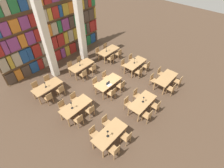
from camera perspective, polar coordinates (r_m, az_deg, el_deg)
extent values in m
plane|color=#4C3828|center=(11.94, -0.97, -1.83)|extent=(40.00, 40.00, 0.00)
cube|color=brown|center=(14.17, -18.92, 16.95)|extent=(8.81, 0.06, 5.50)
cube|color=brown|center=(15.44, -16.69, 7.83)|extent=(8.81, 0.35, 0.03)
cube|color=#47382D|center=(14.00, -30.13, 1.59)|extent=(0.56, 0.20, 0.86)
cube|color=orange|center=(14.10, -28.20, 2.72)|extent=(0.44, 0.20, 0.86)
cube|color=#47382D|center=(14.23, -26.23, 3.88)|extent=(0.60, 0.20, 0.86)
cube|color=navy|center=(14.39, -24.10, 5.11)|extent=(0.60, 0.20, 0.86)
cube|color=maroon|center=(14.55, -22.39, 6.10)|extent=(0.39, 0.20, 0.86)
cube|color=tan|center=(14.72, -20.69, 7.07)|extent=(0.55, 0.20, 0.86)
cube|color=#236B38|center=(14.92, -18.98, 8.03)|extent=(0.42, 0.20, 0.86)
cube|color=maroon|center=(15.13, -17.37, 8.93)|extent=(0.53, 0.20, 0.86)
cube|color=#84387A|center=(15.35, -15.78, 9.80)|extent=(0.37, 0.20, 0.86)
cube|color=#B7932D|center=(15.55, -14.44, 10.53)|extent=(0.41, 0.20, 0.86)
cube|color=maroon|center=(15.82, -12.81, 11.41)|extent=(0.63, 0.20, 0.86)
cube|color=#47382D|center=(16.07, -11.40, 12.15)|extent=(0.31, 0.20, 0.86)
cube|color=navy|center=(16.25, -10.49, 12.63)|extent=(0.26, 0.20, 0.86)
cube|color=tan|center=(16.49, -9.29, 13.24)|extent=(0.57, 0.20, 0.86)
cube|color=#236B38|center=(16.81, -7.77, 14.01)|extent=(0.45, 0.20, 0.86)
cube|color=navy|center=(17.14, -6.38, 14.71)|extent=(0.55, 0.20, 0.86)
cube|color=#47382D|center=(17.39, -5.34, 15.22)|extent=(0.20, 0.20, 0.86)
cube|color=brown|center=(14.88, -17.52, 11.31)|extent=(8.81, 0.35, 0.03)
cube|color=tan|center=(13.38, -31.94, 5.25)|extent=(0.49, 0.20, 0.97)
cube|color=#B7932D|center=(13.46, -30.28, 6.20)|extent=(0.27, 0.20, 0.97)
cube|color=tan|center=(13.56, -28.71, 7.09)|extent=(0.51, 0.20, 0.97)
cube|color=navy|center=(13.69, -26.81, 8.15)|extent=(0.48, 0.20, 0.97)
cube|color=navy|center=(13.81, -25.32, 8.97)|extent=(0.32, 0.20, 0.97)
cube|color=maroon|center=(13.98, -23.47, 9.98)|extent=(0.60, 0.20, 0.97)
cube|color=tan|center=(14.20, -21.30, 11.15)|extent=(0.59, 0.20, 0.97)
cube|color=#236B38|center=(14.39, -19.67, 12.00)|extent=(0.29, 0.20, 0.97)
cube|color=maroon|center=(14.56, -18.32, 12.70)|extent=(0.39, 0.20, 0.97)
cube|color=maroon|center=(14.81, -16.53, 13.61)|extent=(0.59, 0.20, 0.97)
cube|color=#B7932D|center=(15.05, -14.90, 14.42)|extent=(0.37, 0.20, 0.97)
cube|color=tan|center=(15.29, -13.45, 15.12)|extent=(0.50, 0.20, 0.97)
cube|color=#B7932D|center=(15.55, -11.93, 15.85)|extent=(0.42, 0.20, 0.97)
cube|color=orange|center=(15.80, -10.65, 16.45)|extent=(0.37, 0.20, 0.97)
cube|color=#236B38|center=(16.07, -9.27, 17.08)|extent=(0.47, 0.20, 0.97)
cube|color=#47382D|center=(16.34, -8.02, 17.65)|extent=(0.35, 0.20, 0.97)
cube|color=maroon|center=(16.66, -6.61, 18.26)|extent=(0.59, 0.20, 0.97)
cube|color=maroon|center=(16.91, -5.54, 18.73)|extent=(0.16, 0.20, 0.97)
cube|color=brown|center=(14.38, -18.44, 15.05)|extent=(8.81, 0.35, 0.03)
cube|color=#84387A|center=(12.98, -31.63, 10.09)|extent=(0.31, 0.20, 0.89)
cube|color=#84387A|center=(13.11, -29.57, 11.20)|extent=(0.67, 0.20, 0.89)
cube|color=orange|center=(13.28, -27.26, 12.43)|extent=(0.45, 0.20, 0.89)
cube|color=#84387A|center=(13.46, -25.19, 13.50)|extent=(0.57, 0.20, 0.89)
cube|color=maroon|center=(13.64, -23.34, 14.43)|extent=(0.36, 0.20, 0.89)
cube|color=#236B38|center=(13.78, -22.01, 15.09)|extent=(0.30, 0.20, 0.89)
cube|color=orange|center=(13.98, -20.30, 15.92)|extent=(0.59, 0.20, 0.89)
cube|color=tan|center=(14.22, -18.38, 16.83)|extent=(0.48, 0.20, 0.89)
cube|color=#236B38|center=(14.44, -16.84, 17.54)|extent=(0.32, 0.20, 0.89)
cube|color=#84387A|center=(14.70, -15.10, 18.32)|extent=(0.63, 0.20, 0.89)
cube|color=#47382D|center=(15.01, -13.20, 19.15)|extent=(0.45, 0.20, 0.89)
cube|color=#236B38|center=(15.24, -11.91, 19.69)|extent=(0.33, 0.20, 0.89)
cube|color=orange|center=(15.53, -10.38, 20.32)|extent=(0.63, 0.20, 0.89)
cube|color=#47382D|center=(15.90, -8.55, 21.05)|extent=(0.50, 0.20, 0.89)
cube|color=#47382D|center=(16.25, -6.95, 21.66)|extent=(0.55, 0.20, 0.89)
cube|color=#B7932D|center=(16.52, -5.80, 22.10)|extent=(0.16, 0.20, 0.89)
cube|color=brown|center=(13.95, -19.46, 19.03)|extent=(8.81, 0.35, 0.03)
cube|color=#84387A|center=(12.66, -31.73, 14.98)|extent=(0.52, 0.20, 0.82)
cube|color=orange|center=(12.82, -29.30, 16.21)|extent=(0.57, 0.20, 0.82)
cube|color=#84387A|center=(13.03, -26.83, 17.42)|extent=(0.60, 0.20, 0.82)
cube|color=maroon|center=(13.25, -24.47, 18.53)|extent=(0.52, 0.20, 0.82)
cube|color=#47382D|center=(13.44, -22.64, 19.36)|extent=(0.31, 0.20, 0.82)
cube|color=tan|center=(13.60, -21.23, 19.98)|extent=(0.39, 0.20, 0.82)
cube|color=#B7932D|center=(13.78, -19.78, 20.60)|extent=(0.34, 0.20, 0.82)
cube|color=maroon|center=(14.00, -18.12, 21.29)|extent=(0.51, 0.20, 0.82)
cube|color=navy|center=(14.22, -16.60, 21.91)|extent=(0.27, 0.20, 0.82)
cube|color=#B7932D|center=(14.45, -15.08, 22.50)|extent=(0.51, 0.20, 0.82)
cube|color=orange|center=(14.79, -13.03, 23.28)|extent=(0.69, 0.20, 0.82)
cube|color=#B7932D|center=(15.14, -11.11, 23.97)|extent=(0.36, 0.20, 0.82)
cube|color=#B7932D|center=(15.38, -9.84, 24.41)|extent=(0.33, 0.20, 0.82)
cube|color=#47382D|center=(15.62, -8.69, 24.79)|extent=(0.36, 0.20, 0.82)
cube|color=maroon|center=(15.86, -7.53, 25.17)|extent=(0.33, 0.20, 0.82)
cube|color=#236B38|center=(16.11, -6.42, 25.53)|extent=(0.40, 0.20, 0.82)
cube|color=brown|center=(13.60, -20.58, 23.23)|extent=(8.81, 0.35, 0.03)
cube|color=tan|center=(12.43, -31.67, 20.45)|extent=(0.37, 0.20, 0.86)
cube|color=#236B38|center=(12.58, -29.63, 21.39)|extent=(0.53, 0.20, 0.86)
cube|color=navy|center=(12.79, -27.24, 22.45)|extent=(0.52, 0.20, 0.86)
cube|color=tan|center=(12.99, -25.13, 23.34)|extent=(0.45, 0.20, 0.86)
cube|color=silver|center=(12.25, -20.78, 13.84)|extent=(0.44, 0.44, 6.00)
cube|color=silver|center=(13.65, -10.37, 18.71)|extent=(0.44, 0.44, 6.00)
cube|color=tan|center=(8.93, -0.75, -15.75)|extent=(1.87, 0.84, 0.04)
cylinder|color=tan|center=(8.85, -2.94, -21.79)|extent=(0.07, 0.07, 0.71)
cylinder|color=tan|center=(9.50, 4.42, -14.77)|extent=(0.07, 0.07, 0.71)
cylinder|color=tan|center=(9.09, -6.23, -19.16)|extent=(0.07, 0.07, 0.71)
cylinder|color=tan|center=(9.73, 1.19, -12.59)|extent=(0.07, 0.07, 0.71)
cylinder|color=tan|center=(9.01, -1.08, -21.60)|extent=(0.04, 0.04, 0.44)
cylinder|color=tan|center=(9.13, 0.53, -20.08)|extent=(0.04, 0.04, 0.44)
cylinder|color=tan|center=(8.91, 0.68, -22.90)|extent=(0.04, 0.04, 0.44)
cylinder|color=tan|center=(9.03, 2.28, -21.33)|extent=(0.04, 0.04, 0.44)
cube|color=tan|center=(8.80, 0.61, -20.78)|extent=(0.42, 0.40, 0.04)
cube|color=tan|center=(8.54, 1.63, -20.80)|extent=(0.40, 0.03, 0.42)
cylinder|color=tan|center=(9.45, -3.97, -16.71)|extent=(0.04, 0.04, 0.44)
cylinder|color=tan|center=(9.34, -5.59, -18.10)|extent=(0.04, 0.04, 0.44)
cylinder|color=tan|center=(9.59, -5.47, -15.53)|extent=(0.04, 0.04, 0.44)
cylinder|color=tan|center=(9.47, -7.09, -16.87)|extent=(0.04, 0.04, 0.44)
cube|color=tan|center=(9.26, -5.63, -16.03)|extent=(0.42, 0.40, 0.04)
cube|color=tan|center=(9.14, -6.56, -14.59)|extent=(0.40, 0.03, 0.42)
cylinder|color=tan|center=(9.34, 2.87, -17.79)|extent=(0.04, 0.04, 0.44)
cylinder|color=tan|center=(9.49, 4.30, -16.35)|extent=(0.04, 0.04, 0.44)
cylinder|color=tan|center=(9.25, 4.60, -18.96)|extent=(0.04, 0.04, 0.44)
cylinder|color=tan|center=(9.40, 6.01, -17.48)|extent=(0.04, 0.04, 0.44)
cube|color=tan|center=(9.16, 4.53, -16.89)|extent=(0.42, 0.40, 0.04)
cube|color=tan|center=(8.91, 5.59, -16.78)|extent=(0.40, 0.03, 0.42)
cylinder|color=tan|center=(9.80, -0.13, -13.30)|extent=(0.04, 0.04, 0.44)
cylinder|color=tan|center=(9.66, -1.59, -14.62)|extent=(0.04, 0.04, 0.44)
cylinder|color=tan|center=(9.94, -1.64, -12.23)|extent=(0.04, 0.04, 0.44)
cylinder|color=tan|center=(9.79, -3.10, -13.51)|extent=(0.04, 0.04, 0.44)
cube|color=tan|center=(9.60, -1.64, -12.60)|extent=(0.42, 0.40, 0.04)
cube|color=tan|center=(9.49, -2.51, -11.19)|extent=(0.40, 0.03, 0.42)
cylinder|color=black|center=(8.82, -1.39, -16.64)|extent=(0.14, 0.14, 0.01)
cylinder|color=black|center=(8.64, -1.41, -15.94)|extent=(0.02, 0.02, 0.39)
cone|color=black|center=(8.45, -1.44, -15.11)|extent=(0.11, 0.11, 0.07)
cube|color=tan|center=(10.34, 9.94, -5.71)|extent=(1.87, 0.84, 0.04)
cylinder|color=tan|center=(10.03, 8.56, -10.85)|extent=(0.07, 0.07, 0.71)
cylinder|color=tan|center=(11.05, 13.64, -5.32)|extent=(0.07, 0.07, 0.71)
cylinder|color=tan|center=(10.25, 5.42, -8.92)|extent=(0.07, 0.07, 0.71)
cylinder|color=tan|center=(11.25, 10.71, -3.70)|extent=(0.07, 0.07, 0.71)
cylinder|color=tan|center=(10.21, 9.73, -10.99)|extent=(0.04, 0.04, 0.44)
cylinder|color=tan|center=(10.42, 10.85, -9.76)|extent=(0.04, 0.04, 0.44)
cylinder|color=tan|center=(10.13, 11.35, -11.96)|extent=(0.04, 0.04, 0.44)
cylinder|color=tan|center=(10.33, 12.44, -10.69)|extent=(0.04, 0.04, 0.44)
cube|color=tan|center=(10.08, 11.27, -10.02)|extent=(0.42, 0.40, 0.04)
cube|color=tan|center=(9.86, 12.36, -9.73)|extent=(0.40, 0.03, 0.42)
cylinder|color=tan|center=(10.70, 6.64, -7.25)|extent=(0.04, 0.04, 0.44)
cylinder|color=tan|center=(10.50, 5.46, -8.39)|extent=(0.04, 0.04, 0.44)
cylinder|color=tan|center=(10.82, 5.18, -6.36)|extent=(0.04, 0.04, 0.44)
cylinder|color=tan|center=(10.62, 3.99, -7.47)|extent=(0.04, 0.04, 0.44)
cube|color=tan|center=(10.48, 5.40, -6.51)|extent=(0.42, 0.40, 0.04)
cube|color=tan|center=(10.38, 4.67, -5.17)|extent=(0.40, 0.03, 0.42)
cylinder|color=tan|center=(10.75, 12.47, -7.94)|extent=(0.04, 0.04, 0.44)
cylinder|color=tan|center=(10.97, 13.47, -6.83)|extent=(0.04, 0.04, 0.44)
cylinder|color=tan|center=(10.67, 14.02, -8.82)|extent=(0.04, 0.04, 0.44)
cylinder|color=tan|center=(10.89, 14.99, -7.67)|extent=(0.04, 0.04, 0.44)
cube|color=tan|center=(10.64, 13.95, -6.98)|extent=(0.42, 0.40, 0.04)
cube|color=tan|center=(10.43, 15.02, -6.63)|extent=(0.40, 0.03, 0.42)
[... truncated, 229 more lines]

